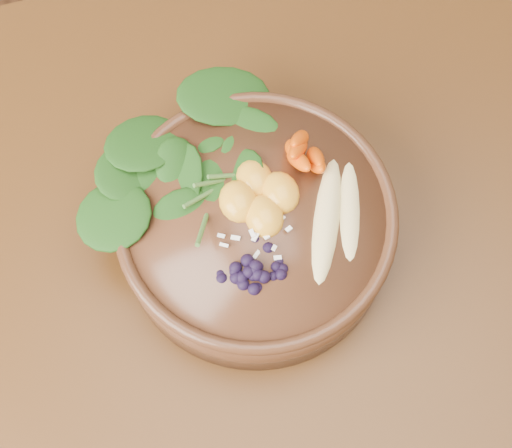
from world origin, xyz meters
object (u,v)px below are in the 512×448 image
(mandarin_cluster, at_px, (259,191))
(stoneware_bowl, at_px, (256,228))
(blueberry_pile, at_px, (255,262))
(kale_heap, at_px, (216,148))
(carrot_cluster, at_px, (313,130))
(banana_halves, at_px, (340,210))

(mandarin_cluster, bearing_deg, stoneware_bowl, -117.14)
(stoneware_bowl, distance_m, blueberry_pile, 0.08)
(stoneware_bowl, xyz_separation_m, blueberry_pile, (-0.02, -0.05, 0.05))
(kale_heap, relative_size, mandarin_cluster, 2.07)
(carrot_cluster, bearing_deg, banana_halves, -66.94)
(blueberry_pile, bearing_deg, kale_heap, 91.00)
(banana_halves, bearing_deg, blueberry_pile, -141.51)
(mandarin_cluster, distance_m, blueberry_pile, 0.07)
(mandarin_cluster, height_order, blueberry_pile, blueberry_pile)
(carrot_cluster, distance_m, banana_halves, 0.08)
(banana_halves, relative_size, blueberry_pile, 1.14)
(carrot_cluster, height_order, banana_halves, carrot_cluster)
(kale_heap, height_order, blueberry_pile, kale_heap)
(stoneware_bowl, relative_size, banana_halves, 1.90)
(banana_halves, bearing_deg, mandarin_cluster, 170.25)
(stoneware_bowl, height_order, mandarin_cluster, mandarin_cluster)
(stoneware_bowl, xyz_separation_m, kale_heap, (-0.02, 0.07, 0.06))
(stoneware_bowl, relative_size, mandarin_cluster, 3.15)
(banana_halves, bearing_deg, stoneware_bowl, -177.26)
(carrot_cluster, distance_m, mandarin_cluster, 0.07)
(kale_heap, relative_size, carrot_cluster, 2.37)
(kale_heap, distance_m, blueberry_pile, 0.12)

